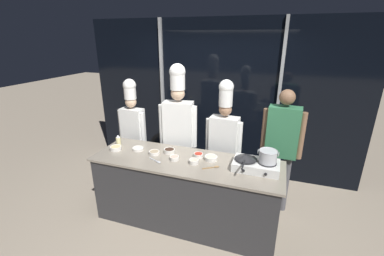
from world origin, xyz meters
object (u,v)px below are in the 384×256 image
object	(u,v)px
portable_stove	(256,165)
chef_line	(224,135)
serving_spoon_slotted	(157,161)
person_guest	(282,140)
prep_bowl_soy_glaze	(169,151)
serving_spoon_solid	(214,167)
chef_head	(133,125)
frying_pan	(246,157)
prep_bowl_shrimp	(174,158)
prep_bowl_onion	(138,149)
prep_bowl_chili_flakes	(198,155)
prep_bowl_chicken	(194,161)
prep_bowl_noodles	(211,158)
prep_bowl_ginger	(116,148)
prep_bowl_mushrooms	(154,152)
squeeze_bottle_oil	(118,141)
stock_pot	(268,156)
chef_sous	(178,122)

from	to	relation	value
portable_stove	chef_line	distance (m)	0.78
serving_spoon_slotted	person_guest	size ratio (longest dim) A/B	0.12
prep_bowl_soy_glaze	serving_spoon_solid	size ratio (longest dim) A/B	0.77
serving_spoon_slotted	chef_head	size ratio (longest dim) A/B	0.12
frying_pan	prep_bowl_shrimp	xyz separation A→B (m)	(-0.88, -0.09, -0.11)
prep_bowl_onion	serving_spoon_slotted	world-z (taller)	prep_bowl_onion
chef_head	person_guest	xyz separation A→B (m)	(2.27, 0.07, 0.02)
prep_bowl_chili_flakes	prep_bowl_chicken	size ratio (longest dim) A/B	1.04
portable_stove	prep_bowl_noodles	xyz separation A→B (m)	(-0.56, 0.06, -0.02)
prep_bowl_noodles	serving_spoon_solid	distance (m)	0.20
portable_stove	prep_bowl_ginger	xyz separation A→B (m)	(-1.89, -0.08, -0.02)
portable_stove	prep_bowl_onion	bearing A→B (deg)	179.34
prep_bowl_soy_glaze	prep_bowl_onion	distance (m)	0.45
prep_bowl_mushrooms	serving_spoon_solid	size ratio (longest dim) A/B	0.74
chef_head	prep_bowl_chili_flakes	bearing A→B (deg)	162.89
prep_bowl_noodles	prep_bowl_mushrooms	bearing A→B (deg)	-173.63
squeeze_bottle_oil	prep_bowl_onion	xyz separation A→B (m)	(0.33, -0.03, -0.06)
prep_bowl_chicken	chef_line	xyz separation A→B (m)	(0.22, 0.68, 0.12)
stock_pot	prep_bowl_shrimp	bearing A→B (deg)	-175.40
prep_bowl_onion	prep_bowl_chicken	size ratio (longest dim) A/B	1.29
frying_pan	prep_bowl_chicken	xyz separation A→B (m)	(-0.62, -0.10, -0.11)
prep_bowl_chicken	person_guest	xyz separation A→B (m)	(1.01, 0.74, 0.13)
stock_pot	serving_spoon_slotted	size ratio (longest dim) A/B	1.13
prep_bowl_shrimp	chef_head	distance (m)	1.20
prep_bowl_mushrooms	chef_head	xyz separation A→B (m)	(-0.68, 0.59, 0.12)
squeeze_bottle_oil	prep_bowl_onion	distance (m)	0.34
prep_bowl_onion	chef_head	size ratio (longest dim) A/B	0.09
frying_pan	stock_pot	distance (m)	0.25
prep_bowl_chili_flakes	chef_sous	world-z (taller)	chef_sous
prep_bowl_chicken	chef_head	xyz separation A→B (m)	(-1.27, 0.67, 0.11)
squeeze_bottle_oil	chef_head	bearing A→B (deg)	98.56
frying_pan	serving_spoon_solid	xyz separation A→B (m)	(-0.35, -0.12, -0.13)
portable_stove	squeeze_bottle_oil	bearing A→B (deg)	178.47
stock_pot	prep_bowl_chicken	world-z (taller)	stock_pot
prep_bowl_chili_flakes	prep_bowl_ginger	world-z (taller)	prep_bowl_ginger
serving_spoon_solid	chef_line	xyz separation A→B (m)	(-0.04, 0.70, 0.14)
prep_bowl_chicken	serving_spoon_slotted	size ratio (longest dim) A/B	0.58
chef_sous	person_guest	size ratio (longest dim) A/B	1.16
prep_bowl_chicken	serving_spoon_slotted	distance (m)	0.47
chef_line	person_guest	size ratio (longest dim) A/B	1.05
prep_bowl_onion	person_guest	world-z (taller)	person_guest
portable_stove	prep_bowl_chicken	bearing A→B (deg)	-171.95
prep_bowl_onion	prep_bowl_mushrooms	bearing A→B (deg)	-9.06
prep_bowl_chili_flakes	chef_line	xyz separation A→B (m)	(0.23, 0.49, 0.12)
prep_bowl_shrimp	prep_bowl_chili_flakes	distance (m)	0.32
prep_bowl_soy_glaze	chef_sous	xyz separation A→B (m)	(-0.05, 0.45, 0.25)
prep_bowl_soy_glaze	prep_bowl_onion	bearing A→B (deg)	-171.19
frying_pan	prep_bowl_chicken	size ratio (longest dim) A/B	3.81
chef_line	serving_spoon_slotted	bearing A→B (deg)	52.36
squeeze_bottle_oil	prep_bowl_shrimp	world-z (taller)	squeeze_bottle_oil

